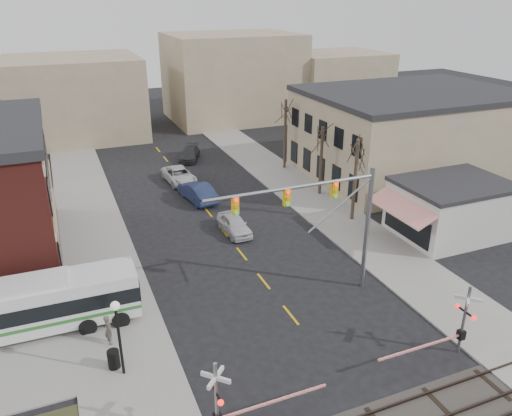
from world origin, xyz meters
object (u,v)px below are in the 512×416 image
at_px(transit_bus, 26,307).
at_px(street_lamp, 117,323).
at_px(car_a, 234,224).
at_px(car_c, 179,176).
at_px(pedestrian_near, 109,329).
at_px(rr_crossing_west, 227,400).
at_px(car_d, 189,154).
at_px(traffic_signal_mast, 328,210).
at_px(pedestrian_far, 101,292).
at_px(car_b, 197,192).
at_px(rr_crossing_east, 457,323).
at_px(trash_bin, 114,359).

xyz_separation_m(transit_bus, street_lamp, (4.22, -5.27, 1.37)).
relative_size(street_lamp, car_a, 0.99).
relative_size(transit_bus, car_a, 2.84).
distance_m(transit_bus, car_c, 24.28).
bearing_deg(pedestrian_near, transit_bus, 49.80).
relative_size(rr_crossing_west, car_a, 1.34).
height_order(rr_crossing_west, car_d, rr_crossing_west).
bearing_deg(rr_crossing_west, car_a, 68.99).
relative_size(street_lamp, car_c, 0.80).
distance_m(traffic_signal_mast, street_lamp, 13.01).
relative_size(street_lamp, pedestrian_near, 2.40).
xyz_separation_m(rr_crossing_west, pedestrian_near, (-3.79, 8.02, -0.99)).
relative_size(transit_bus, car_d, 2.58).
distance_m(pedestrian_near, pedestrian_far, 3.85).
bearing_deg(pedestrian_near, pedestrian_far, -6.77).
distance_m(car_a, car_d, 19.49).
relative_size(traffic_signal_mast, car_b, 2.04).
bearing_deg(rr_crossing_west, rr_crossing_east, 2.16).
height_order(transit_bus, car_c, transit_bus).
relative_size(street_lamp, car_b, 0.81).
bearing_deg(trash_bin, car_d, 68.24).
bearing_deg(street_lamp, car_a, 50.67).
bearing_deg(street_lamp, car_c, 69.86).
distance_m(rr_crossing_west, car_d, 38.61).
relative_size(street_lamp, pedestrian_far, 2.48).
distance_m(transit_bus, pedestrian_far, 4.21).
bearing_deg(trash_bin, car_b, 62.90).
bearing_deg(traffic_signal_mast, car_a, 101.11).
distance_m(car_b, car_c, 5.21).
xyz_separation_m(car_b, pedestrian_near, (-9.98, -17.59, 0.14)).
xyz_separation_m(rr_crossing_west, car_c, (5.83, 30.81, -1.25)).
bearing_deg(rr_crossing_east, traffic_signal_mast, 115.32).
xyz_separation_m(street_lamp, trash_bin, (-0.36, 0.61, -2.49)).
bearing_deg(rr_crossing_west, trash_bin, 122.59).
bearing_deg(street_lamp, pedestrian_far, 92.28).
relative_size(traffic_signal_mast, street_lamp, 2.51).
xyz_separation_m(traffic_signal_mast, car_a, (-2.03, 10.34, -5.05)).
height_order(transit_bus, trash_bin, transit_bus).
xyz_separation_m(rr_crossing_east, street_lamp, (-15.98, 4.93, 1.13)).
height_order(street_lamp, car_d, street_lamp).
bearing_deg(rr_crossing_west, car_d, 76.89).
distance_m(rr_crossing_west, car_c, 31.38).
bearing_deg(pedestrian_far, trash_bin, -131.15).
xyz_separation_m(car_a, pedestrian_far, (-10.72, -6.31, 0.24)).
bearing_deg(car_c, rr_crossing_east, -82.64).
height_order(rr_crossing_east, pedestrian_far, rr_crossing_east).
bearing_deg(car_b, rr_crossing_east, 95.22).
distance_m(car_c, pedestrian_near, 24.74).
distance_m(traffic_signal_mast, car_d, 30.19).
bearing_deg(transit_bus, car_c, 56.09).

